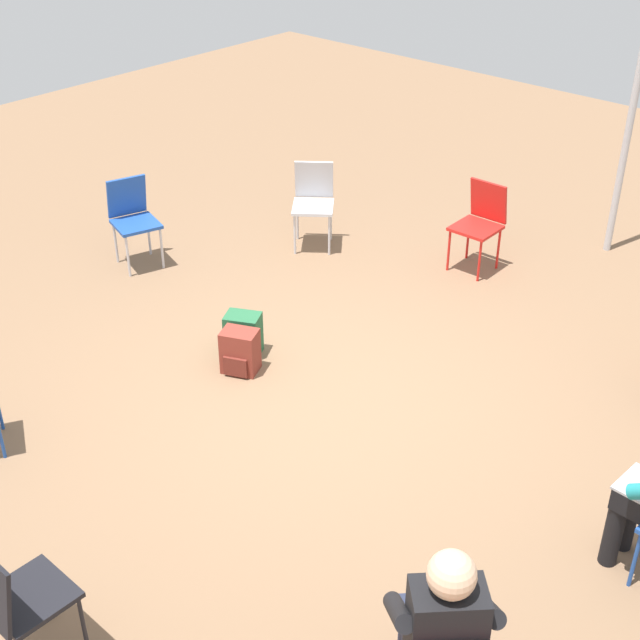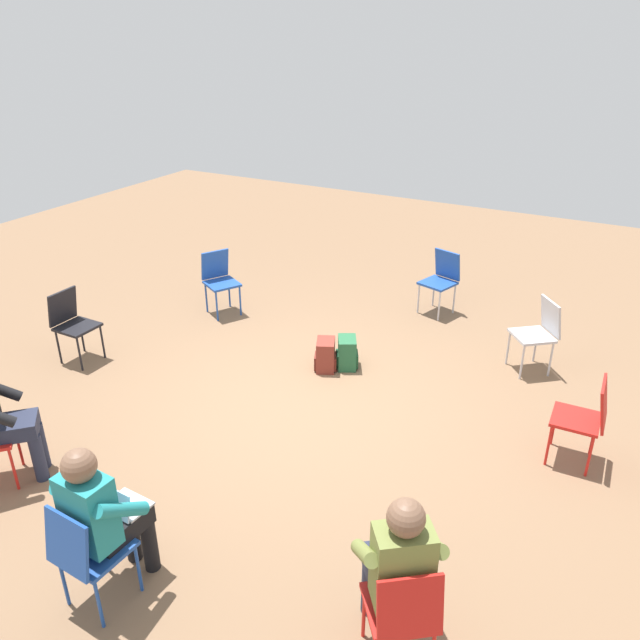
{
  "view_description": "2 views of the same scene",
  "coord_description": "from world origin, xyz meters",
  "px_view_note": "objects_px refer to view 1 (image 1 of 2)",
  "views": [
    {
      "loc": [
        3.63,
        -4.08,
        4.01
      ],
      "look_at": [
        -0.12,
        0.09,
        0.64
      ],
      "focal_mm": 50.0,
      "sensor_mm": 36.0,
      "label": 1
    },
    {
      "loc": [
        4.68,
        2.76,
        3.58
      ],
      "look_at": [
        -0.37,
        0.03,
        0.83
      ],
      "focal_mm": 35.0,
      "sensor_mm": 36.0,
      "label": 2
    }
  ],
  "objects_px": {
    "chair_north": "(480,220)",
    "backpack_near_laptop_user": "(240,353)",
    "backpack_by_empty_chair": "(243,337)",
    "chair_south": "(15,596)",
    "chair_northwest": "(313,198)",
    "person_in_black": "(441,626)",
    "chair_west": "(133,216)"
  },
  "relations": [
    {
      "from": "backpack_near_laptop_user",
      "to": "backpack_by_empty_chair",
      "type": "bearing_deg",
      "value": 130.4
    },
    {
      "from": "chair_south",
      "to": "chair_north",
      "type": "xyz_separation_m",
      "value": [
        -0.78,
        5.43,
        0.0
      ]
    },
    {
      "from": "chair_northwest",
      "to": "person_in_black",
      "type": "height_order",
      "value": "person_in_black"
    },
    {
      "from": "backpack_by_empty_chair",
      "to": "backpack_near_laptop_user",
      "type": "bearing_deg",
      "value": -49.6
    },
    {
      "from": "person_in_black",
      "to": "backpack_near_laptop_user",
      "type": "xyz_separation_m",
      "value": [
        -2.97,
        1.52,
        -0.54
      ]
    },
    {
      "from": "chair_south",
      "to": "chair_north",
      "type": "distance_m",
      "value": 5.48
    },
    {
      "from": "chair_south",
      "to": "backpack_by_empty_chair",
      "type": "height_order",
      "value": "chair_south"
    },
    {
      "from": "chair_northwest",
      "to": "backpack_near_laptop_user",
      "type": "distance_m",
      "value": 2.39
    },
    {
      "from": "chair_northwest",
      "to": "backpack_by_empty_chair",
      "type": "xyz_separation_m",
      "value": [
        0.95,
        -1.89,
        -0.34
      ]
    },
    {
      "from": "chair_north",
      "to": "backpack_near_laptop_user",
      "type": "xyz_separation_m",
      "value": [
        -0.4,
        -2.77,
        -0.34
      ]
    },
    {
      "from": "chair_west",
      "to": "chair_north",
      "type": "relative_size",
      "value": 1.0
    },
    {
      "from": "chair_south",
      "to": "backpack_near_laptop_user",
      "type": "height_order",
      "value": "chair_south"
    },
    {
      "from": "chair_west",
      "to": "backpack_near_laptop_user",
      "type": "height_order",
      "value": "chair_west"
    },
    {
      "from": "chair_northwest",
      "to": "backpack_by_empty_chair",
      "type": "height_order",
      "value": "chair_northwest"
    },
    {
      "from": "person_in_black",
      "to": "chair_north",
      "type": "bearing_deg",
      "value": 75.44
    },
    {
      "from": "chair_north",
      "to": "person_in_black",
      "type": "xyz_separation_m",
      "value": [
        2.57,
        -4.28,
        0.2
      ]
    },
    {
      "from": "chair_south",
      "to": "chair_north",
      "type": "bearing_deg",
      "value": 98.48
    },
    {
      "from": "chair_northwest",
      "to": "chair_north",
      "type": "bearing_deg",
      "value": 165.37
    },
    {
      "from": "chair_west",
      "to": "chair_northwest",
      "type": "relative_size",
      "value": 1.0
    },
    {
      "from": "chair_west",
      "to": "person_in_black",
      "type": "bearing_deg",
      "value": 84.57
    },
    {
      "from": "chair_west",
      "to": "backpack_by_empty_chair",
      "type": "relative_size",
      "value": 2.36
    },
    {
      "from": "chair_south",
      "to": "person_in_black",
      "type": "height_order",
      "value": "person_in_black"
    },
    {
      "from": "chair_north",
      "to": "chair_northwest",
      "type": "xyz_separation_m",
      "value": [
        -1.51,
        -0.68,
        0.0
      ]
    },
    {
      "from": "backpack_by_empty_chair",
      "to": "chair_northwest",
      "type": "bearing_deg",
      "value": 116.74
    },
    {
      "from": "chair_north",
      "to": "backpack_near_laptop_user",
      "type": "bearing_deg",
      "value": 80.29
    },
    {
      "from": "chair_west",
      "to": "person_in_black",
      "type": "height_order",
      "value": "person_in_black"
    },
    {
      "from": "chair_west",
      "to": "backpack_by_empty_chair",
      "type": "distance_m",
      "value": 2.03
    },
    {
      "from": "backpack_near_laptop_user",
      "to": "chair_northwest",
      "type": "bearing_deg",
      "value": 118.17
    },
    {
      "from": "chair_south",
      "to": "backpack_near_laptop_user",
      "type": "distance_m",
      "value": 2.93
    },
    {
      "from": "chair_northwest",
      "to": "person_in_black",
      "type": "distance_m",
      "value": 5.45
    },
    {
      "from": "chair_south",
      "to": "backpack_near_laptop_user",
      "type": "relative_size",
      "value": 2.36
    },
    {
      "from": "chair_south",
      "to": "chair_west",
      "type": "xyz_separation_m",
      "value": [
        -3.29,
        3.29,
        0.0
      ]
    }
  ]
}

